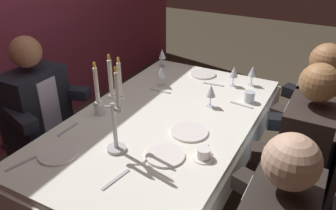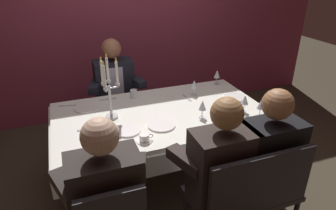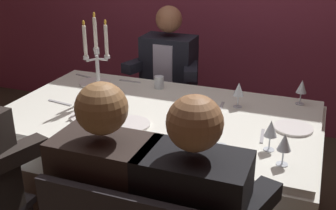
# 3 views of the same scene
# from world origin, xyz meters

# --- Properties ---
(ground_plane) EXTENTS (12.00, 12.00, 0.00)m
(ground_plane) POSITION_xyz_m (0.00, 0.00, 0.00)
(ground_plane) COLOR #403829
(back_wall) EXTENTS (6.00, 0.12, 2.70)m
(back_wall) POSITION_xyz_m (0.00, 1.66, 1.35)
(back_wall) COLOR #8C344C
(back_wall) RESTS_ON ground_plane
(dining_table) EXTENTS (1.94, 1.14, 0.74)m
(dining_table) POSITION_xyz_m (0.00, 0.00, 0.62)
(dining_table) COLOR white
(dining_table) RESTS_ON ground_plane
(candelabra) EXTENTS (0.15, 0.17, 0.57)m
(candelabra) POSITION_xyz_m (-0.44, 0.06, 1.00)
(candelabra) COLOR silver
(candelabra) RESTS_ON dining_table
(dinner_plate_0) EXTENTS (0.22, 0.22, 0.01)m
(dinner_plate_0) POSITION_xyz_m (0.80, 0.05, 0.75)
(dinner_plate_0) COLOR white
(dinner_plate_0) RESTS_ON dining_table
(dinner_plate_1) EXTENTS (0.23, 0.23, 0.01)m
(dinner_plate_1) POSITION_xyz_m (-0.08, -0.23, 0.75)
(dinner_plate_1) COLOR white
(dinner_plate_1) RESTS_ON dining_table
(dinner_plate_2) EXTENTS (0.22, 0.22, 0.01)m
(dinner_plate_2) POSITION_xyz_m (-0.63, 0.32, 0.75)
(dinner_plate_2) COLOR white
(dinner_plate_2) RESTS_ON dining_table
(dinner_plate_3) EXTENTS (0.22, 0.22, 0.01)m
(dinner_plate_3) POSITION_xyz_m (-0.36, -0.21, 0.75)
(dinner_plate_3) COLOR white
(dinner_plate_3) RESTS_ON dining_table
(wine_glass_0) EXTENTS (0.07, 0.07, 0.16)m
(wine_glass_0) POSITION_xyz_m (0.44, 0.26, 0.85)
(wine_glass_0) COLOR silver
(wine_glass_0) RESTS_ON dining_table
(wine_glass_1) EXTENTS (0.07, 0.07, 0.16)m
(wine_glass_1) POSITION_xyz_m (0.30, -0.21, 0.85)
(wine_glass_1) COLOR silver
(wine_glass_1) RESTS_ON dining_table
(wine_glass_2) EXTENTS (0.07, 0.07, 0.16)m
(wine_glass_2) POSITION_xyz_m (0.79, -0.37, 0.85)
(wine_glass_2) COLOR silver
(wine_glass_2) RESTS_ON dining_table
(wine_glass_3) EXTENTS (0.07, 0.07, 0.16)m
(wine_glass_3) POSITION_xyz_m (0.71, -0.24, 0.85)
(wine_glass_3) COLOR silver
(wine_glass_3) RESTS_ON dining_table
(wine_glass_4) EXTENTS (0.07, 0.07, 0.16)m
(wine_glass_4) POSITION_xyz_m (0.80, 0.45, 0.85)
(wine_glass_4) COLOR silver
(wine_glass_4) RESTS_ON dining_table
(water_tumbler_0) EXTENTS (0.07, 0.07, 0.09)m
(water_tumbler_0) POSITION_xyz_m (-0.16, 0.40, 0.78)
(water_tumbler_0) COLOR silver
(water_tumbler_0) RESTS_ON dining_table
(water_tumbler_1) EXTENTS (0.07, 0.07, 0.08)m
(water_tumbler_1) POSITION_xyz_m (0.50, -0.43, 0.78)
(water_tumbler_1) COLOR silver
(water_tumbler_1) RESTS_ON dining_table
(coffee_cup_0) EXTENTS (0.13, 0.12, 0.06)m
(coffee_cup_0) POSITION_xyz_m (-0.28, -0.41, 0.77)
(coffee_cup_0) COLOR white
(coffee_cup_0) RESTS_ON dining_table
(fork_0) EXTENTS (0.17, 0.02, 0.01)m
(fork_0) POSITION_xyz_m (-0.41, 0.45, 0.74)
(fork_0) COLOR #B7B7BC
(fork_0) RESTS_ON dining_table
(spoon_1) EXTENTS (0.03, 0.17, 0.01)m
(spoon_1) POSITION_xyz_m (0.65, -0.10, 0.74)
(spoon_1) COLOR #B7B7BC
(spoon_1) RESTS_ON dining_table
(spoon_2) EXTENTS (0.04, 0.17, 0.01)m
(spoon_2) POSITION_xyz_m (0.42, -0.40, 0.74)
(spoon_2) COLOR #B7B7BC
(spoon_2) RESTS_ON dining_table
(fork_3) EXTENTS (0.03, 0.17, 0.01)m
(fork_3) POSITION_xyz_m (0.34, 0.21, 0.74)
(fork_3) COLOR #B7B7BC
(fork_3) RESTS_ON dining_table
(knife_4) EXTENTS (0.19, 0.05, 0.01)m
(knife_4) POSITION_xyz_m (-0.65, -0.09, 0.74)
(knife_4) COLOR #B7B7BC
(knife_4) RESTS_ON dining_table
(fork_5) EXTENTS (0.17, 0.06, 0.01)m
(fork_5) POSITION_xyz_m (-0.79, 0.43, 0.74)
(fork_5) COLOR #B7B7BC
(fork_5) RESTS_ON dining_table
(seated_diner_0) EXTENTS (0.63, 0.48, 1.24)m
(seated_diner_0) POSITION_xyz_m (-0.65, -0.89, 0.74)
(seated_diner_0) COLOR #262226
(seated_diner_0) RESTS_ON ground_plane
(seated_diner_1) EXTENTS (0.63, 0.48, 1.24)m
(seated_diner_1) POSITION_xyz_m (-0.26, 0.89, 0.74)
(seated_diner_1) COLOR #262226
(seated_diner_1) RESTS_ON ground_plane
(seated_diner_2) EXTENTS (0.63, 0.48, 1.24)m
(seated_diner_2) POSITION_xyz_m (0.13, -0.89, 0.74)
(seated_diner_2) COLOR #262226
(seated_diner_2) RESTS_ON ground_plane
(seated_diner_3) EXTENTS (0.63, 0.48, 1.24)m
(seated_diner_3) POSITION_xyz_m (0.50, -0.89, 0.74)
(seated_diner_3) COLOR #262226
(seated_diner_3) RESTS_ON ground_plane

